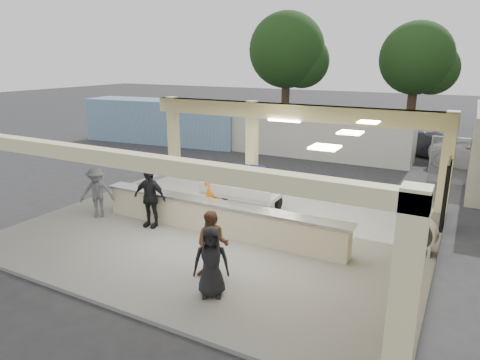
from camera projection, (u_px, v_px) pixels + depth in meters
The scene contains 15 objects.
ground at pixel (226, 230), 13.41m from camera, with size 120.00×120.00×0.00m, color #27272A.
pavilion at pixel (242, 185), 13.50m from camera, with size 12.01×10.00×3.55m.
baggage_counter at pixel (217, 218), 12.83m from camera, with size 8.20×0.58×0.98m.
luggage_cart at pixel (243, 186), 14.81m from camera, with size 2.70×1.70×1.56m.
drum_fan at pixel (419, 233), 11.53m from camera, with size 0.97×0.57×1.02m.
baggage_handler at pixel (211, 189), 14.56m from camera, with size 0.58×0.32×1.60m, color orange.
passenger_a at pixel (213, 245), 10.14m from camera, with size 0.81×0.36×1.67m, color brown.
passenger_b at pixel (150, 198), 13.22m from camera, with size 1.10×0.40×1.88m, color black.
passenger_c at pixel (97, 192), 14.04m from camera, with size 1.10×0.39×1.71m, color #49484D.
passenger_d at pixel (211, 262), 9.34m from camera, with size 0.80×0.33×1.63m, color black.
car_dark at pixel (430, 145), 23.06m from camera, with size 1.43×4.06×1.35m, color black.
container_white at pixel (308, 134), 23.52m from camera, with size 11.05×2.21×2.39m, color silver.
container_blue at pixel (164, 121), 27.15m from camera, with size 10.27×2.46×2.67m, color #7DA5C8.
tree_left at pixel (291, 53), 35.82m from camera, with size 6.60×6.30×9.00m.
tree_mid at pixel (421, 61), 33.12m from camera, with size 6.00×5.60×8.00m.
Camera 1 is at (6.31, -10.75, 5.20)m, focal length 32.00 mm.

